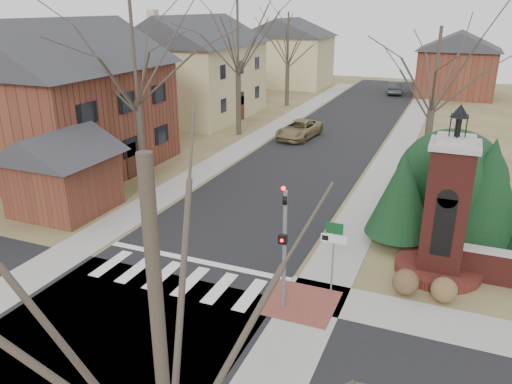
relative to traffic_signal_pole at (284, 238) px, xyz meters
The scene contains 28 objects.
ground 5.05m from the traffic_signal_pole, behind, with size 120.00×120.00×0.00m, color brown.
main_street 22.01m from the traffic_signal_pole, 101.35° to the left, with size 8.00×70.00×0.01m, color black.
cross_street 6.16m from the traffic_signal_pole, 140.28° to the right, with size 120.00×8.00×0.01m, color black.
crosswalk_zone 5.02m from the traffic_signal_pole, behind, with size 8.00×2.20×0.02m, color silver.
stop_bar 5.30m from the traffic_signal_pole, 158.11° to the left, with size 8.00×0.35×0.02m, color silver.
sidewalk_right_main 21.60m from the traffic_signal_pole, 87.59° to the left, with size 2.00×60.00×0.02m, color gray.
sidewalk_left 23.58m from the traffic_signal_pole, 113.91° to the left, with size 2.00×60.00×0.02m, color gray.
curb_apron 2.66m from the traffic_signal_pole, 40.52° to the left, with size 2.40×2.40×0.02m, color brown.
traffic_signal_pole is the anchor object (origin of this frame).
sign_post 2.02m from the traffic_signal_pole, 47.57° to the left, with size 0.90×0.07×2.75m.
brick_gate_monument 6.47m from the traffic_signal_pole, 43.24° to the left, with size 3.20×3.20×6.47m.
house_brick_left 19.81m from the traffic_signal_pole, 151.43° to the left, with size 9.80×11.80×9.42m.
house_stucco_left 31.92m from the traffic_signal_pole, 123.97° to the left, with size 9.80×12.80×9.28m.
garage_left 13.40m from the traffic_signal_pole, 163.01° to the left, with size 4.80×4.80×4.29m.
house_distant_left 50.18m from the traffic_signal_pole, 108.98° to the left, with size 10.80×8.80×8.53m.
house_distant_right 47.58m from the traffic_signal_pole, 85.55° to the left, with size 8.80×8.80×7.30m.
evergreen_near 7.06m from the traffic_signal_pole, 65.72° to the left, with size 2.80×2.80×4.10m.
evergreen_mid 9.83m from the traffic_signal_pole, 50.89° to the left, with size 3.40×3.40×4.70m.
evergreen_mass 10.09m from the traffic_signal_pole, 62.23° to the left, with size 4.80×4.80×4.80m, color black.
bare_tree_0 14.99m from the traffic_signal_pole, 143.29° to the left, with size 8.05×8.05×11.15m.
bare_tree_1 24.83m from the traffic_signal_pole, 117.81° to the left, with size 8.40×8.40×11.64m.
bare_tree_2 36.66m from the traffic_signal_pole, 108.92° to the left, with size 7.35×7.35×10.19m.
bare_tree_3 16.28m from the traffic_signal_pole, 78.28° to the left, with size 7.00×7.00×9.70m.
bare_tree_4 10.43m from the traffic_signal_pole, 79.93° to the right, with size 6.65×6.65×9.21m.
pickup_truck 23.17m from the traffic_signal_pole, 106.46° to the left, with size 2.26×4.90×1.36m, color olive.
distant_car 45.95m from the traffic_signal_pole, 93.21° to the left, with size 1.51×4.32×1.42m, color #33373A.
dry_shrub_left 4.92m from the traffic_signal_pole, 33.14° to the left, with size 0.93×0.93×0.93m, color brown.
dry_shrub_right 5.96m from the traffic_signal_pole, 25.90° to the left, with size 0.89×0.89×0.89m, color brown.
Camera 1 is at (8.99, -13.18, 9.60)m, focal length 35.00 mm.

